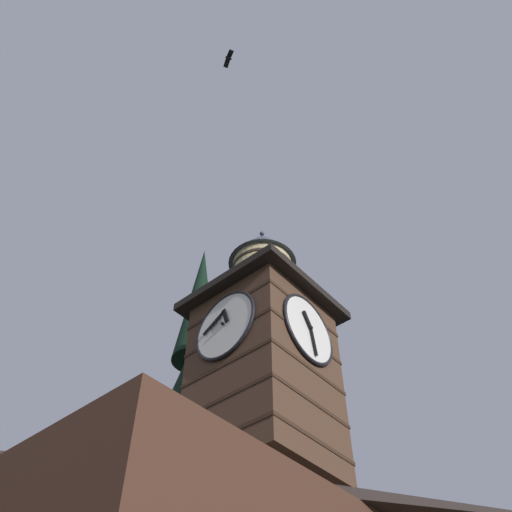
% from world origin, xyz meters
% --- Properties ---
extents(clock_tower, '(3.73, 3.73, 8.89)m').
position_xyz_m(clock_tower, '(-1.40, -1.05, 10.82)').
color(clock_tower, '#4C3323').
rests_on(clock_tower, building_main).
extents(flying_bird_high, '(0.43, 0.63, 0.15)m').
position_xyz_m(flying_bird_high, '(2.90, 1.20, 19.23)').
color(flying_bird_high, black).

